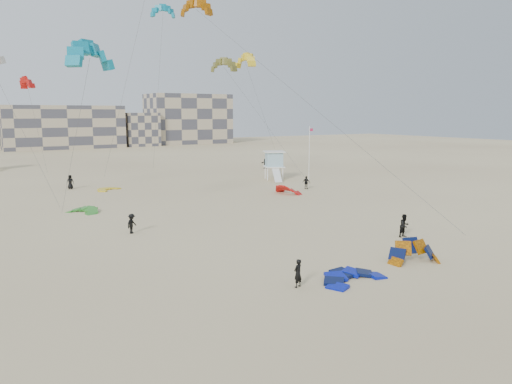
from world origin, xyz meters
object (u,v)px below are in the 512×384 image
kite_ground_orange (414,262)px  kitesurfer_main (298,273)px  lifeguard_tower_near (274,165)px  kite_ground_blue (352,280)px

kite_ground_orange → kitesurfer_main: kite_ground_orange is taller
lifeguard_tower_near → kite_ground_orange: bearing=-86.9°
kite_ground_blue → kitesurfer_main: 3.61m
kite_ground_orange → lifeguard_tower_near: size_ratio=0.56×
kitesurfer_main → lifeguard_tower_near: bearing=-138.7°
kite_ground_blue → kite_ground_orange: kite_ground_orange is taller
kite_ground_blue → kitesurfer_main: size_ratio=2.46×
kite_ground_orange → lifeguard_tower_near: (15.41, 40.08, 2.11)m
kite_ground_orange → kitesurfer_main: (-9.40, 0.19, 0.82)m
kitesurfer_main → kite_ground_blue: bearing=150.8°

